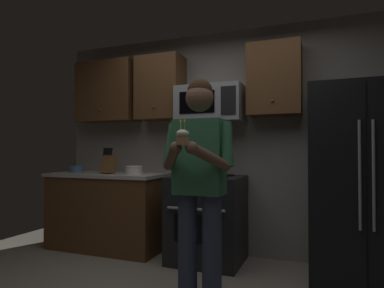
% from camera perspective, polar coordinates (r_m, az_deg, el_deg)
% --- Properties ---
extents(wall_back, '(4.40, 0.10, 2.60)m').
position_cam_1_polar(wall_back, '(3.98, 6.42, 0.35)').
color(wall_back, gray).
rests_on(wall_back, ground).
extents(oven_range, '(0.76, 0.70, 0.93)m').
position_cam_1_polar(oven_range, '(3.72, 2.59, -12.54)').
color(oven_range, black).
rests_on(oven_range, ground).
extents(microwave, '(0.74, 0.41, 0.40)m').
position_cam_1_polar(microwave, '(3.80, 3.15, 6.78)').
color(microwave, '#9EA0A5').
extents(refrigerator, '(0.90, 0.75, 1.80)m').
position_cam_1_polar(refrigerator, '(3.45, 26.85, -5.97)').
color(refrigerator, black).
rests_on(refrigerator, ground).
extents(cabinet_row_upper, '(2.78, 0.36, 0.76)m').
position_cam_1_polar(cabinet_row_upper, '(4.09, -4.41, 9.46)').
color(cabinet_row_upper, brown).
extents(counter_left, '(1.44, 0.66, 0.92)m').
position_cam_1_polar(counter_left, '(4.33, -14.18, -10.89)').
color(counter_left, brown).
rests_on(counter_left, ground).
extents(knife_block, '(0.16, 0.15, 0.32)m').
position_cam_1_polar(knife_block, '(4.19, -13.97, -3.30)').
color(knife_block, brown).
rests_on(knife_block, counter_left).
extents(bowl_large_white, '(0.21, 0.21, 0.10)m').
position_cam_1_polar(bowl_large_white, '(4.02, -9.81, -4.35)').
color(bowl_large_white, white).
rests_on(bowl_large_white, counter_left).
extents(bowl_small_colored, '(0.19, 0.19, 0.09)m').
position_cam_1_polar(bowl_small_colored, '(4.54, -18.97, -4.00)').
color(bowl_small_colored, '#4C7299').
rests_on(bowl_small_colored, counter_left).
extents(person, '(0.60, 0.48, 1.76)m').
position_cam_1_polar(person, '(2.61, 1.20, -5.59)').
color(person, '#383F59').
rests_on(person, ground).
extents(cupcake, '(0.09, 0.09, 0.17)m').
position_cam_1_polar(cupcake, '(2.30, -1.61, 1.22)').
color(cupcake, '#A87F56').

